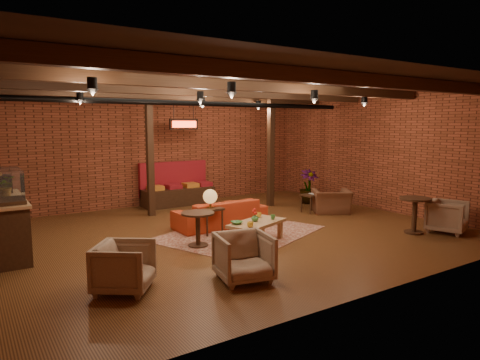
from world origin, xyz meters
TOP-DOWN VIEW (x-y plane):
  - floor at (0.00, 0.00)m, footprint 10.00×10.00m
  - ceiling at (0.00, 0.00)m, footprint 10.00×8.00m
  - wall_back at (0.00, 4.00)m, footprint 10.00×0.02m
  - wall_front at (0.00, -4.00)m, footprint 10.00×0.02m
  - wall_right at (5.00, 0.00)m, footprint 0.02×8.00m
  - ceiling_beams at (0.00, 0.00)m, footprint 9.80×6.40m
  - ceiling_pipe at (0.00, 1.60)m, footprint 9.60×0.12m
  - post_left at (-0.60, 2.60)m, footprint 0.16×0.16m
  - post_right at (2.80, 2.00)m, footprint 0.16×0.16m
  - service_counter at (-4.10, 1.00)m, footprint 0.80×2.50m
  - plant_counter at (-4.00, 1.20)m, footprint 0.35×0.39m
  - banquette at (0.60, 3.55)m, footprint 2.10×0.70m
  - service_sign at (0.60, 3.10)m, footprint 0.86×0.06m
  - ceiling_spotlights at (0.00, 0.00)m, footprint 6.40×4.40m
  - rug at (0.31, -0.20)m, footprint 4.00×3.57m
  - sofa at (0.28, 0.56)m, footprint 2.16×0.88m
  - coffee_table at (0.20, -0.99)m, footprint 1.40×1.03m
  - side_table_lamp at (-0.22, 0.14)m, footprint 0.47×0.47m
  - round_table_left at (-0.89, -0.58)m, footprint 0.65×0.65m
  - armchair_a at (-2.80, -2.00)m, footprint 1.01×1.02m
  - armchair_b at (-1.15, -2.58)m, footprint 0.91×0.87m
  - armchair_right at (3.54, 0.29)m, footprint 1.14×1.04m
  - side_table_book at (3.12, 0.63)m, footprint 0.45×0.45m
  - round_table_right at (3.51, -2.23)m, footprint 0.67×0.67m
  - armchair_far at (4.17, -2.58)m, footprint 0.95×0.92m
  - plant_tall at (3.98, 1.67)m, footprint 2.01×2.01m

SIDE VIEW (x-z plane):
  - floor at x=0.00m, z-range 0.00..0.00m
  - rug at x=0.31m, z-range 0.00..0.01m
  - sofa at x=0.28m, z-range 0.00..0.63m
  - coffee_table at x=0.20m, z-range 0.04..0.73m
  - armchair_a at x=-2.80m, z-range 0.00..0.77m
  - armchair_far at x=4.17m, z-range 0.00..0.77m
  - armchair_b at x=-1.15m, z-range 0.00..0.80m
  - armchair_right at x=3.54m, z-range 0.00..0.84m
  - side_table_book at x=3.12m, z-range 0.20..0.71m
  - round_table_left at x=-0.89m, z-range 0.12..0.79m
  - banquette at x=0.60m, z-range 0.00..1.00m
  - round_table_right at x=3.51m, z-range 0.13..0.91m
  - side_table_lamp at x=-0.22m, z-range 0.25..1.23m
  - service_counter at x=-4.10m, z-range 0.00..1.60m
  - plant_counter at x=-4.00m, z-range 1.07..1.37m
  - plant_tall at x=3.98m, z-range 0.00..3.03m
  - wall_back at x=0.00m, z-range 0.00..3.20m
  - wall_front at x=0.00m, z-range 0.00..3.20m
  - wall_right at x=5.00m, z-range 0.00..3.20m
  - post_left at x=-0.60m, z-range 0.00..3.20m
  - post_right at x=2.80m, z-range 0.00..3.20m
  - service_sign at x=0.60m, z-range 2.20..2.50m
  - ceiling_pipe at x=0.00m, z-range 2.79..2.91m
  - ceiling_spotlights at x=0.00m, z-range 2.72..3.00m
  - ceiling_beams at x=0.00m, z-range 2.97..3.19m
  - ceiling at x=0.00m, z-range 3.19..3.21m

